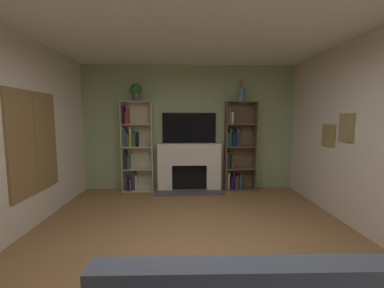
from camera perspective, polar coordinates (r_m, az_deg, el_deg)
ground_plane at (r=2.88m, az=0.95°, el=-27.45°), size 7.18×7.18×0.00m
wall_back_accent at (r=5.42m, az=-0.68°, el=3.76°), size 4.75×0.06×2.73m
fireplace at (r=5.35m, az=-0.63°, el=-5.00°), size 1.47×0.56×1.04m
tv at (r=5.36m, az=-0.67°, el=3.80°), size 1.17×0.06×0.65m
bookshelf_left at (r=5.43m, az=-13.32°, el=-1.03°), size 0.66×0.28×1.94m
bookshelf_right at (r=5.45m, az=10.35°, el=-1.35°), size 0.66×0.30×1.94m
potted_plant at (r=5.35m, az=-12.94°, el=12.01°), size 0.24×0.24×0.37m
vase_with_flowers at (r=5.40m, az=11.51°, el=11.32°), size 0.13×0.13×0.46m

